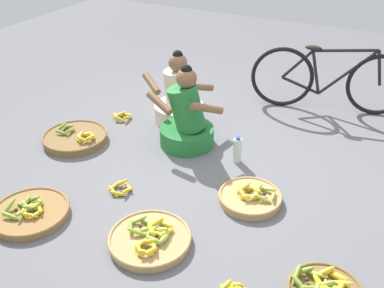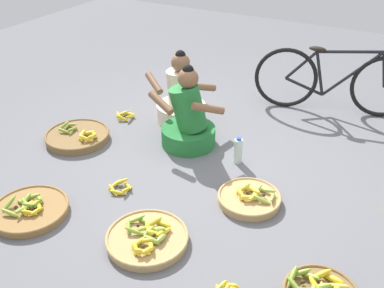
{
  "view_description": "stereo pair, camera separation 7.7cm",
  "coord_description": "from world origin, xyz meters",
  "px_view_note": "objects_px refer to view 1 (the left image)",
  "views": [
    {
      "loc": [
        1.41,
        -2.96,
        2.2
      ],
      "look_at": [
        0.0,
        -0.2,
        0.35
      ],
      "focal_mm": 41.2,
      "sensor_mm": 36.0,
      "label": 1
    },
    {
      "loc": [
        1.48,
        -2.92,
        2.2
      ],
      "look_at": [
        0.0,
        -0.2,
        0.35
      ],
      "focal_mm": 41.2,
      "sensor_mm": 36.0,
      "label": 2
    }
  ],
  "objects_px": {
    "vendor_woman_behind": "(178,99)",
    "loose_bananas_front_right": "(120,188)",
    "water_bottle": "(237,150)",
    "banana_basket_front_center": "(75,137)",
    "banana_basket_back_right": "(150,239)",
    "banana_basket_front_left": "(250,197)",
    "bicycle_leaning": "(330,80)",
    "vendor_woman_front": "(187,120)",
    "loose_bananas_near_bicycle": "(122,117)",
    "banana_basket_back_center": "(30,212)"
  },
  "relations": [
    {
      "from": "banana_basket_back_right",
      "to": "banana_basket_front_center",
      "type": "xyz_separation_m",
      "value": [
        -1.4,
        0.87,
        0.0
      ]
    },
    {
      "from": "vendor_woman_front",
      "to": "loose_bananas_near_bicycle",
      "type": "distance_m",
      "value": 0.91
    },
    {
      "from": "vendor_woman_front",
      "to": "banana_basket_back_right",
      "type": "bearing_deg",
      "value": -73.11
    },
    {
      "from": "loose_bananas_near_bicycle",
      "to": "water_bottle",
      "type": "bearing_deg",
      "value": -8.51
    },
    {
      "from": "vendor_woman_behind",
      "to": "banana_basket_front_left",
      "type": "xyz_separation_m",
      "value": [
        1.18,
        -0.97,
        -0.2
      ]
    },
    {
      "from": "vendor_woman_front",
      "to": "vendor_woman_behind",
      "type": "relative_size",
      "value": 1.05
    },
    {
      "from": "water_bottle",
      "to": "banana_basket_front_center",
      "type": "bearing_deg",
      "value": -165.87
    },
    {
      "from": "water_bottle",
      "to": "banana_basket_back_center",
      "type": "bearing_deg",
      "value": -127.87
    },
    {
      "from": "loose_bananas_front_right",
      "to": "banana_basket_back_right",
      "type": "bearing_deg",
      "value": -37.09
    },
    {
      "from": "vendor_woman_behind",
      "to": "banana_basket_back_center",
      "type": "height_order",
      "value": "vendor_woman_behind"
    },
    {
      "from": "bicycle_leaning",
      "to": "banana_basket_back_center",
      "type": "xyz_separation_m",
      "value": [
        -1.59,
        -2.87,
        -0.32
      ]
    },
    {
      "from": "loose_bananas_near_bicycle",
      "to": "water_bottle",
      "type": "relative_size",
      "value": 0.88
    },
    {
      "from": "vendor_woman_behind",
      "to": "bicycle_leaning",
      "type": "bearing_deg",
      "value": 35.87
    },
    {
      "from": "loose_bananas_front_right",
      "to": "bicycle_leaning",
      "type": "bearing_deg",
      "value": 63.05
    },
    {
      "from": "loose_bananas_near_bicycle",
      "to": "banana_basket_front_left",
      "type": "bearing_deg",
      "value": -22.27
    },
    {
      "from": "bicycle_leaning",
      "to": "loose_bananas_near_bicycle",
      "type": "xyz_separation_m",
      "value": [
        -1.89,
        -1.23,
        -0.33
      ]
    },
    {
      "from": "vendor_woman_behind",
      "to": "loose_bananas_front_right",
      "type": "distance_m",
      "value": 1.35
    },
    {
      "from": "banana_basket_front_center",
      "to": "banana_basket_back_center",
      "type": "distance_m",
      "value": 1.13
    },
    {
      "from": "banana_basket_back_right",
      "to": "loose_bananas_near_bicycle",
      "type": "bearing_deg",
      "value": 130.66
    },
    {
      "from": "vendor_woman_front",
      "to": "banana_basket_back_right",
      "type": "distance_m",
      "value": 1.4
    },
    {
      "from": "banana_basket_front_left",
      "to": "loose_bananas_front_right",
      "type": "height_order",
      "value": "banana_basket_front_left"
    },
    {
      "from": "banana_basket_back_right",
      "to": "vendor_woman_front",
      "type": "bearing_deg",
      "value": 106.89
    },
    {
      "from": "loose_bananas_front_right",
      "to": "banana_basket_back_center",
      "type": "bearing_deg",
      "value": -126.56
    },
    {
      "from": "banana_basket_front_left",
      "to": "loose_bananas_near_bicycle",
      "type": "relative_size",
      "value": 2.24
    },
    {
      "from": "vendor_woman_behind",
      "to": "loose_bananas_near_bicycle",
      "type": "height_order",
      "value": "vendor_woman_behind"
    },
    {
      "from": "bicycle_leaning",
      "to": "banana_basket_front_left",
      "type": "xyz_separation_m",
      "value": [
        -0.16,
        -1.93,
        -0.32
      ]
    },
    {
      "from": "vendor_woman_front",
      "to": "water_bottle",
      "type": "height_order",
      "value": "vendor_woman_front"
    },
    {
      "from": "vendor_woman_front",
      "to": "bicycle_leaning",
      "type": "relative_size",
      "value": 0.49
    },
    {
      "from": "vendor_woman_front",
      "to": "loose_bananas_front_right",
      "type": "xyz_separation_m",
      "value": [
        -0.14,
        -0.92,
        -0.24
      ]
    },
    {
      "from": "banana_basket_back_right",
      "to": "banana_basket_front_left",
      "type": "bearing_deg",
      "value": 58.97
    },
    {
      "from": "loose_bananas_near_bicycle",
      "to": "vendor_woman_front",
      "type": "bearing_deg",
      "value": -9.76
    },
    {
      "from": "bicycle_leaning",
      "to": "banana_basket_front_center",
      "type": "relative_size",
      "value": 2.65
    },
    {
      "from": "vendor_woman_front",
      "to": "banana_basket_back_right",
      "type": "xyz_separation_m",
      "value": [
        0.4,
        -1.33,
        -0.22
      ]
    },
    {
      "from": "banana_basket_front_left",
      "to": "banana_basket_front_center",
      "type": "height_order",
      "value": "banana_basket_front_center"
    },
    {
      "from": "banana_basket_back_center",
      "to": "loose_bananas_near_bicycle",
      "type": "distance_m",
      "value": 1.67
    },
    {
      "from": "banana_basket_front_center",
      "to": "loose_bananas_front_right",
      "type": "xyz_separation_m",
      "value": [
        0.86,
        -0.47,
        -0.02
      ]
    },
    {
      "from": "vendor_woman_behind",
      "to": "banana_basket_front_center",
      "type": "bearing_deg",
      "value": -128.64
    },
    {
      "from": "banana_basket_back_right",
      "to": "banana_basket_back_center",
      "type": "xyz_separation_m",
      "value": [
        -0.97,
        -0.17,
        -0.0
      ]
    },
    {
      "from": "banana_basket_front_left",
      "to": "loose_bananas_front_right",
      "type": "xyz_separation_m",
      "value": [
        -1.0,
        -0.36,
        -0.02
      ]
    },
    {
      "from": "bicycle_leaning",
      "to": "banana_basket_front_center",
      "type": "distance_m",
      "value": 2.75
    },
    {
      "from": "banana_basket_front_left",
      "to": "banana_basket_back_right",
      "type": "relative_size",
      "value": 0.86
    },
    {
      "from": "bicycle_leaning",
      "to": "banana_basket_back_right",
      "type": "height_order",
      "value": "bicycle_leaning"
    },
    {
      "from": "banana_basket_front_center",
      "to": "loose_bananas_near_bicycle",
      "type": "xyz_separation_m",
      "value": [
        0.13,
        0.6,
        -0.02
      ]
    },
    {
      "from": "vendor_woman_behind",
      "to": "banana_basket_back_right",
      "type": "bearing_deg",
      "value": -67.61
    },
    {
      "from": "bicycle_leaning",
      "to": "loose_bananas_near_bicycle",
      "type": "height_order",
      "value": "bicycle_leaning"
    },
    {
      "from": "vendor_woman_behind",
      "to": "loose_bananas_near_bicycle",
      "type": "xyz_separation_m",
      "value": [
        -0.55,
        -0.26,
        -0.22
      ]
    },
    {
      "from": "bicycle_leaning",
      "to": "banana_basket_front_left",
      "type": "relative_size",
      "value": 3.28
    },
    {
      "from": "bicycle_leaning",
      "to": "water_bottle",
      "type": "height_order",
      "value": "bicycle_leaning"
    },
    {
      "from": "vendor_woman_behind",
      "to": "vendor_woman_front",
      "type": "bearing_deg",
      "value": -52.58
    },
    {
      "from": "banana_basket_back_right",
      "to": "bicycle_leaning",
      "type": "bearing_deg",
      "value": 76.97
    }
  ]
}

